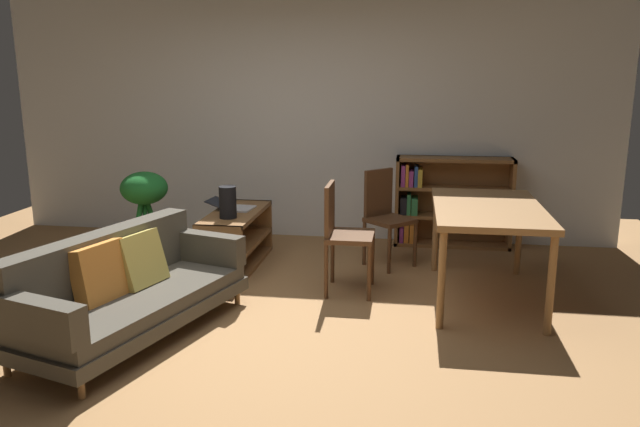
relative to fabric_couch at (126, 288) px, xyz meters
The scene contains 11 objects.
ground_plane 0.88m from the fabric_couch, 15.79° to the left, with size 8.16×8.16×0.00m, color #9E7042.
back_wall_panel 3.19m from the fabric_couch, 75.01° to the left, with size 6.80×0.10×2.70m, color silver.
fabric_couch is the anchor object (origin of this frame).
media_console 1.72m from the fabric_couch, 79.33° to the left, with size 0.44×1.15×0.53m.
open_laptop 1.84m from the fabric_couch, 81.82° to the left, with size 0.47×0.32×0.09m.
desk_speaker 1.50m from the fabric_couch, 77.11° to the left, with size 0.16×0.16×0.29m.
potted_floor_plant 1.75m from the fabric_couch, 109.28° to the left, with size 0.45×0.54×0.91m.
dining_table 2.85m from the fabric_couch, 23.31° to the left, with size 0.86×1.48×0.79m.
dining_chair_near 2.61m from the fabric_couch, 48.10° to the left, with size 0.54×0.54×0.93m.
dining_chair_far 1.81m from the fabric_couch, 38.17° to the left, with size 0.39×0.45×0.93m.
bookshelf 3.62m from the fabric_couch, 49.46° to the left, with size 1.23×0.30×0.96m.
Camera 1 is at (1.20, -4.09, 1.83)m, focal length 34.53 mm.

